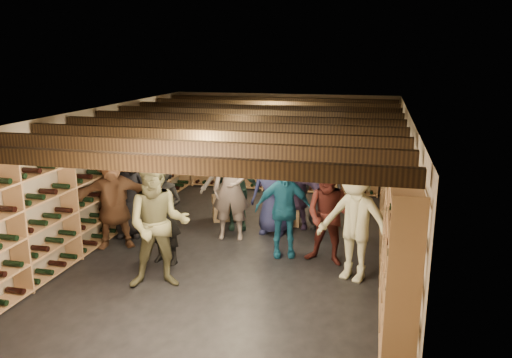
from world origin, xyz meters
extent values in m
plane|color=black|center=(0.00, 0.00, 0.00)|extent=(8.00, 8.00, 0.00)
cube|color=tan|center=(0.00, 4.00, 1.20)|extent=(5.50, 0.02, 2.40)
cube|color=tan|center=(0.00, -4.00, 1.20)|extent=(5.50, 0.02, 2.40)
cube|color=tan|center=(-2.75, 0.00, 1.20)|extent=(0.02, 8.00, 2.40)
cube|color=tan|center=(2.75, 0.00, 1.20)|extent=(0.02, 8.00, 2.40)
cube|color=beige|center=(0.00, 0.00, 2.40)|extent=(5.50, 8.00, 0.01)
cube|color=black|center=(0.00, -3.50, 2.26)|extent=(5.40, 0.12, 0.18)
cube|color=black|center=(0.00, -2.62, 2.26)|extent=(5.40, 0.12, 0.18)
cube|color=black|center=(0.00, -1.75, 2.26)|extent=(5.40, 0.12, 0.18)
cube|color=black|center=(0.00, -0.88, 2.26)|extent=(5.40, 0.12, 0.18)
cube|color=black|center=(0.00, 0.00, 2.26)|extent=(5.40, 0.12, 0.18)
cube|color=black|center=(0.00, 0.88, 2.26)|extent=(5.40, 0.12, 0.18)
cube|color=black|center=(0.00, 1.75, 2.26)|extent=(5.40, 0.12, 0.18)
cube|color=black|center=(0.00, 2.62, 2.26)|extent=(5.40, 0.12, 0.18)
cube|color=black|center=(0.00, 3.50, 2.26)|extent=(5.40, 0.12, 0.18)
cube|color=tan|center=(-2.57, 0.00, 1.07)|extent=(0.32, 7.50, 2.15)
cube|color=tan|center=(2.57, 0.00, 1.07)|extent=(0.32, 7.50, 2.15)
cube|color=tan|center=(0.00, 3.83, 1.07)|extent=(4.70, 0.30, 2.15)
cube|color=tan|center=(0.61, 1.30, 0.09)|extent=(0.53, 0.38, 0.17)
cube|color=tan|center=(0.61, 1.30, 0.26)|extent=(0.53, 0.38, 0.17)
cube|color=tan|center=(0.61, 1.30, 0.43)|extent=(0.53, 0.38, 0.17)
cube|color=tan|center=(0.61, 1.30, 0.59)|extent=(0.53, 0.38, 0.17)
cube|color=tan|center=(0.61, 1.30, 0.77)|extent=(0.53, 0.38, 0.17)
cube|color=tan|center=(-0.72, 1.30, 0.09)|extent=(0.59, 0.50, 0.17)
cube|color=tan|center=(-0.72, 1.30, 0.26)|extent=(0.59, 0.50, 0.17)
cube|color=tan|center=(-0.72, 1.30, 0.43)|extent=(0.59, 0.50, 0.17)
cube|color=tan|center=(0.40, 2.04, 0.09)|extent=(0.56, 0.42, 0.17)
imported|color=black|center=(-2.18, 0.00, 0.83)|extent=(0.88, 0.64, 1.66)
imported|color=black|center=(-1.00, -1.02, 0.84)|extent=(0.68, 0.50, 1.69)
imported|color=brown|center=(-0.74, -1.83, 0.95)|extent=(1.11, 0.99, 1.91)
imported|color=beige|center=(2.01, -0.93, 0.94)|extent=(1.39, 1.12, 1.87)
imported|color=#195D80|center=(0.80, -0.25, 0.81)|extent=(1.02, 0.63, 1.62)
imported|color=brown|center=(-2.18, -0.55, 0.89)|extent=(1.72, 1.15, 1.78)
imported|color=#1F224B|center=(0.42, 0.79, 0.87)|extent=(0.93, 0.68, 1.75)
imported|color=gray|center=(-0.28, 0.32, 0.95)|extent=(0.76, 0.56, 1.91)
imported|color=#4E1D19|center=(1.58, -0.42, 0.82)|extent=(0.91, 0.78, 1.65)
imported|color=#AFA8A1|center=(-0.77, 1.30, 0.78)|extent=(1.11, 0.79, 1.56)
imported|color=#254437|center=(-0.34, 0.86, 0.77)|extent=(0.96, 0.57, 1.53)
imported|color=#654D7F|center=(0.76, 1.22, 0.77)|extent=(1.49, 0.76, 1.54)
imported|color=#34363A|center=(1.31, 1.30, 0.82)|extent=(0.87, 0.63, 1.64)
camera|label=1|loc=(2.24, -8.12, 3.36)|focal=35.00mm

